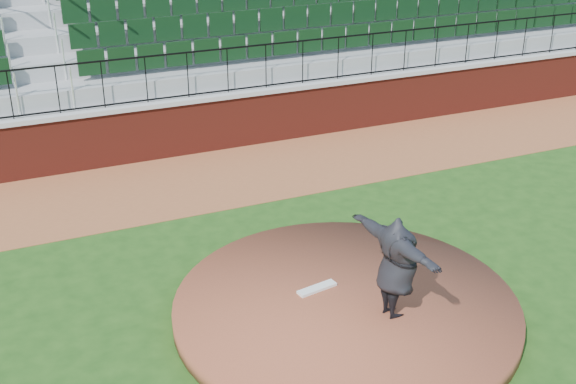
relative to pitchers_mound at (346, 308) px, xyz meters
name	(u,v)px	position (x,y,z in m)	size (l,w,h in m)	color
ground	(328,309)	(-0.17, 0.23, -0.12)	(90.00, 90.00, 0.00)	#1E4513
warning_track	(214,177)	(-0.17, 5.63, -0.12)	(34.00, 3.20, 0.01)	brown
field_wall	(191,127)	(-0.17, 7.23, 0.47)	(34.00, 0.35, 1.20)	maroon
wall_cap	(189,99)	(-0.17, 7.23, 1.12)	(34.00, 0.45, 0.10)	#B7B7B7
wall_railing	(188,75)	(-0.17, 7.23, 1.67)	(34.00, 0.05, 1.00)	black
seating_stands	(155,28)	(-0.17, 9.96, 2.18)	(34.00, 5.10, 4.60)	gray
pitchers_mound	(346,308)	(0.00, 0.00, 0.00)	(5.06, 5.06, 0.25)	brown
pitching_rubber	(317,288)	(-0.26, 0.44, 0.15)	(0.64, 0.16, 0.04)	white
pitcher	(396,267)	(0.45, -0.58, 0.89)	(1.89, 0.51, 1.54)	black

